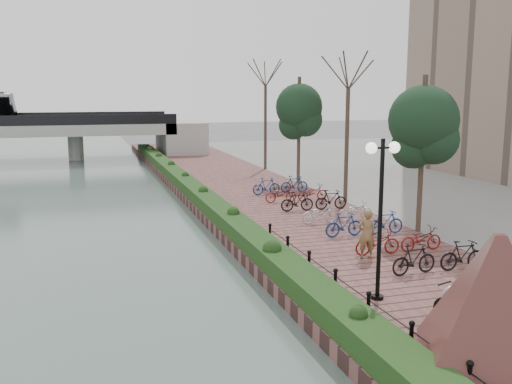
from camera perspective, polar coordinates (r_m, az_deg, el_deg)
name	(u,v)px	position (r m, az deg, el deg)	size (l,w,h in m)	color
ground	(334,363)	(14.11, 7.80, -16.60)	(220.00, 220.00, 0.00)	#59595B
promenade	(266,205)	(31.00, 1.01, -1.33)	(8.00, 75.00, 0.50)	brown
inland_pavement	(509,191)	(38.97, 23.99, 0.12)	(24.00, 75.00, 0.50)	slate
hedge	(195,191)	(32.46, -6.08, 0.11)	(1.10, 56.00, 0.60)	#193413
chain_fence	(351,294)	(16.00, 9.46, -10.06)	(0.10, 14.10, 0.70)	black
granite_monument	(495,304)	(12.88, 22.81, -10.26)	(4.96, 4.96, 2.97)	#421D1C
lamppost	(381,184)	(16.01, 12.44, 0.80)	(1.02, 0.32, 4.55)	black
motorcycle	(470,310)	(15.19, 20.57, -10.96)	(0.53, 1.69, 1.06)	black
pedestrian	(367,234)	(20.45, 10.99, -4.14)	(0.64, 0.42, 1.76)	brown
bicycle_parking	(352,218)	(24.81, 9.54, -2.60)	(2.40, 19.89, 1.00)	silver
street_trees	(378,148)	(27.71, 12.07, 4.30)	(3.20, 37.12, 6.80)	#3A2C22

